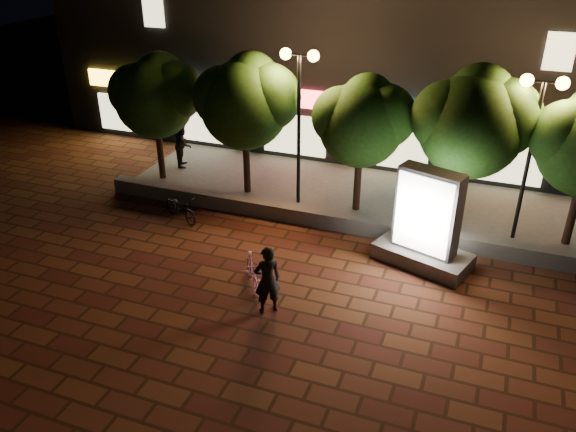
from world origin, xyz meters
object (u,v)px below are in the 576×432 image
at_px(tree_right, 475,119).
at_px(scooter_parked, 180,208).
at_px(rider, 267,280).
at_px(pedestrian, 183,144).
at_px(ad_kiosk, 426,227).
at_px(scooter_pink, 252,272).
at_px(street_lamp_left, 299,89).
at_px(street_lamp_right, 537,117).
at_px(tree_left, 247,99).
at_px(tree_far_left, 156,93).
at_px(tree_mid, 363,119).

bearing_deg(tree_right, scooter_parked, -162.52).
relative_size(rider, pedestrian, 1.04).
relative_size(ad_kiosk, pedestrian, 1.65).
bearing_deg(scooter_pink, street_lamp_left, 61.76).
bearing_deg(rider, scooter_parked, -77.10).
bearing_deg(street_lamp_right, street_lamp_left, 180.00).
distance_m(tree_left, pedestrian, 4.39).
height_order(rider, pedestrian, pedestrian).
bearing_deg(tree_far_left, tree_left, 0.00).
bearing_deg(tree_far_left, ad_kiosk, -14.47).
bearing_deg(rider, street_lamp_left, -116.48).
bearing_deg(tree_mid, pedestrian, 170.10).
height_order(tree_far_left, pedestrian, tree_far_left).
height_order(street_lamp_left, rider, street_lamp_left).
height_order(tree_right, pedestrian, tree_right).
relative_size(street_lamp_right, scooter_pink, 3.21).
relative_size(street_lamp_right, scooter_parked, 3.07).
distance_m(tree_mid, pedestrian, 7.83).
xyz_separation_m(tree_far_left, tree_right, (10.80, 0.00, 0.27)).
bearing_deg(ad_kiosk, tree_far_left, 165.53).
distance_m(tree_mid, street_lamp_right, 5.00).
xyz_separation_m(ad_kiosk, pedestrian, (-9.93, 3.88, -0.19)).
bearing_deg(scooter_pink, pedestrian, 96.90).
bearing_deg(tree_far_left, tree_right, 0.00).
bearing_deg(rider, street_lamp_right, -172.55).
relative_size(tree_far_left, street_lamp_left, 0.89).
relative_size(tree_right, ad_kiosk, 1.73).
distance_m(street_lamp_left, pedestrian, 6.34).
height_order(tree_far_left, tree_mid, tree_far_left).
xyz_separation_m(tree_far_left, tree_left, (3.50, 0.00, 0.15)).
bearing_deg(ad_kiosk, tree_mid, 134.51).
distance_m(tree_right, rider, 7.88).
bearing_deg(street_lamp_left, tree_mid, 7.31).
xyz_separation_m(scooter_pink, pedestrian, (-5.89, 6.71, 0.50)).
xyz_separation_m(tree_mid, street_lamp_left, (-2.05, -0.26, 0.81)).
xyz_separation_m(tree_far_left, street_lamp_left, (5.45, -0.26, 0.74)).
xyz_separation_m(street_lamp_right, pedestrian, (-12.33, 1.55, -2.93)).
xyz_separation_m(street_lamp_left, scooter_pink, (0.55, -5.16, -3.56)).
relative_size(tree_far_left, tree_mid, 1.03).
bearing_deg(ad_kiosk, scooter_pink, -145.05).
relative_size(tree_mid, rider, 2.44).
xyz_separation_m(scooter_parked, pedestrian, (-2.14, 3.98, 0.54)).
xyz_separation_m(tree_right, rider, (-4.02, -6.24, -2.64)).
relative_size(street_lamp_left, street_lamp_right, 1.04).
xyz_separation_m(tree_right, scooter_pink, (-4.80, -5.42, -3.10)).
height_order(tree_mid, scooter_pink, tree_mid).
bearing_deg(tree_mid, ad_kiosk, -45.49).
height_order(tree_left, pedestrian, tree_left).
distance_m(street_lamp_right, pedestrian, 12.77).
bearing_deg(tree_mid, scooter_pink, -105.44).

